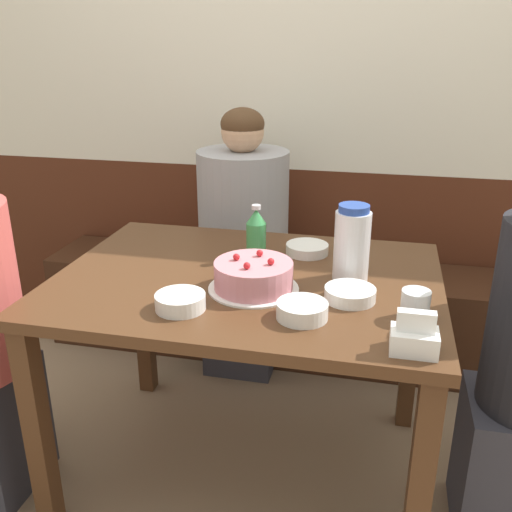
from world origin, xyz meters
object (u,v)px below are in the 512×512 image
object	(u,v)px
water_pitcher	(352,244)
bowl_sauce_shallow	(180,302)
bench_seat	(289,309)
person_pale_blue_shirt	(244,245)
bowl_rice_small	(302,310)
soju_bottle	(256,234)
napkin_holder	(414,337)
glass_water_tall	(415,305)
birthday_cake	(253,276)
bowl_side_dish	(350,294)
bowl_soup_white	(307,249)

from	to	relation	value
water_pitcher	bowl_sauce_shallow	bearing A→B (deg)	-144.19
bench_seat	person_pale_blue_shirt	size ratio (longest dim) A/B	1.98
bowl_rice_small	person_pale_blue_shirt	bearing A→B (deg)	112.87
soju_bottle	bowl_rice_small	bearing A→B (deg)	-61.54
napkin_holder	glass_water_tall	distance (m)	0.18
birthday_cake	person_pale_blue_shirt	xyz separation A→B (m)	(-0.23, 0.78, -0.20)
water_pitcher	napkin_holder	size ratio (longest dim) A/B	2.12
napkin_holder	person_pale_blue_shirt	xyz separation A→B (m)	(-0.67, 1.04, -0.20)
soju_bottle	bowl_sauce_shallow	world-z (taller)	soju_bottle
water_pitcher	bowl_side_dish	world-z (taller)	water_pitcher
soju_bottle	bowl_side_dish	size ratio (longest dim) A/B	1.29
napkin_holder	person_pale_blue_shirt	distance (m)	1.26
water_pitcher	bowl_soup_white	xyz separation A→B (m)	(-0.16, 0.19, -0.10)
bench_seat	birthday_cake	xyz separation A→B (m)	(0.04, -0.92, 0.56)
soju_bottle	person_pale_blue_shirt	world-z (taller)	person_pale_blue_shirt
bench_seat	glass_water_tall	distance (m)	1.25
birthday_cake	bowl_soup_white	distance (m)	0.35
napkin_holder	bowl_sauce_shallow	bearing A→B (deg)	171.43
soju_bottle	person_pale_blue_shirt	xyz separation A→B (m)	(-0.18, 0.54, -0.24)
soju_bottle	bowl_rice_small	xyz separation A→B (m)	(0.21, -0.39, -0.07)
bowl_sauce_shallow	soju_bottle	bearing A→B (deg)	74.39
birthday_cake	bowl_sauce_shallow	xyz separation A→B (m)	(-0.16, -0.17, -0.02)
napkin_holder	bowl_sauce_shallow	xyz separation A→B (m)	(-0.61, 0.09, -0.02)
bowl_soup_white	bowl_rice_small	world-z (taller)	bowl_rice_small
bench_seat	bowl_sauce_shallow	size ratio (longest dim) A/B	16.78
bench_seat	bowl_side_dish	xyz separation A→B (m)	(0.32, -0.93, 0.53)
bowl_rice_small	glass_water_tall	xyz separation A→B (m)	(0.29, 0.06, 0.02)
bowl_side_dish	napkin_holder	bearing A→B (deg)	-56.69
bowl_soup_white	person_pale_blue_shirt	xyz separation A→B (m)	(-0.34, 0.45, -0.17)
bench_seat	bowl_soup_white	xyz separation A→B (m)	(0.15, -0.59, 0.53)
bench_seat	person_pale_blue_shirt	xyz separation A→B (m)	(-0.19, -0.14, 0.36)
bowl_side_dish	water_pitcher	bearing A→B (deg)	94.14
bowl_sauce_shallow	bowl_rice_small	bearing A→B (deg)	3.61
soju_bottle	napkin_holder	size ratio (longest dim) A/B	1.68
bench_seat	soju_bottle	distance (m)	0.90
soju_bottle	napkin_holder	world-z (taller)	soju_bottle
person_pale_blue_shirt	napkin_holder	bearing A→B (deg)	32.79
soju_bottle	bowl_soup_white	size ratio (longest dim) A/B	1.28
napkin_holder	person_pale_blue_shirt	world-z (taller)	person_pale_blue_shirt
bowl_sauce_shallow	glass_water_tall	bearing A→B (deg)	7.74
birthday_cake	soju_bottle	bearing A→B (deg)	101.06
water_pitcher	glass_water_tall	size ratio (longest dim) A/B	2.96
bench_seat	soju_bottle	xyz separation A→B (m)	(-0.01, -0.67, 0.60)
water_pitcher	napkin_holder	xyz separation A→B (m)	(0.18, -0.40, -0.08)
water_pitcher	bowl_side_dish	distance (m)	0.18
glass_water_tall	birthday_cake	bearing A→B (deg)	169.26
bowl_rice_small	bowl_side_dish	size ratio (longest dim) A/B	0.95
napkin_holder	bowl_soup_white	distance (m)	0.68
bench_seat	bowl_rice_small	bearing A→B (deg)	-79.07
bowl_soup_white	glass_water_tall	bearing A→B (deg)	-50.49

